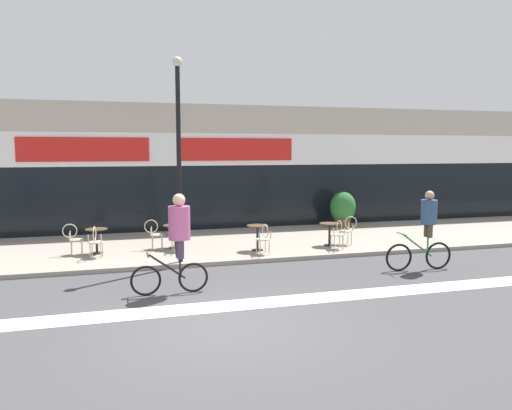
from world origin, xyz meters
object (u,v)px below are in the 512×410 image
(bistro_table_0, at_px, (97,236))
(bistro_table_3, at_px, (330,230))
(lamp_post, at_px, (179,146))
(cafe_chair_3_near, at_px, (338,232))
(planter_pot, at_px, (343,209))
(cafe_chair_1_near, at_px, (178,235))
(cafe_chair_1_side, at_px, (154,232))
(cafe_chair_3_side, at_px, (348,228))
(bistro_table_1, at_px, (175,231))
(cafe_chair_0_side, at_px, (73,237))
(cafe_chair_0_near, at_px, (95,240))
(cyclist_2, at_px, (426,226))
(bistro_table_2, at_px, (257,233))
(cyclist_1, at_px, (177,234))
(cafe_chair_2_near, at_px, (264,237))

(bistro_table_0, relative_size, bistro_table_3, 1.02)
(bistro_table_3, height_order, lamp_post, lamp_post)
(cafe_chair_3_near, relative_size, planter_pot, 0.65)
(bistro_table_0, height_order, bistro_table_3, bistro_table_0)
(cafe_chair_1_near, bearing_deg, lamp_post, 168.45)
(cafe_chair_1_side, bearing_deg, cafe_chair_3_side, -1.59)
(cafe_chair_1_side, relative_size, cafe_chair_3_near, 1.00)
(bistro_table_1, distance_m, cafe_chair_0_side, 2.92)
(cafe_chair_1_side, height_order, lamp_post, lamp_post)
(bistro_table_0, distance_m, lamp_post, 3.79)
(cafe_chair_1_near, xyz_separation_m, cafe_chair_3_near, (4.67, -0.94, 0.00))
(lamp_post, bearing_deg, cafe_chair_1_near, 85.32)
(cafe_chair_0_side, xyz_separation_m, lamp_post, (2.81, -1.71, 2.57))
(cafe_chair_0_near, distance_m, cyclist_2, 8.87)
(cafe_chair_0_side, bearing_deg, bistro_table_2, -10.62)
(cafe_chair_3_side, distance_m, cyclist_2, 3.24)
(bistro_table_3, bearing_deg, bistro_table_1, 168.68)
(bistro_table_1, distance_m, cyclist_2, 7.23)
(cafe_chair_1_side, relative_size, cyclist_1, 0.41)
(bistro_table_0, xyz_separation_m, cafe_chair_3_near, (6.96, -1.37, 0.00))
(cafe_chair_1_near, bearing_deg, cafe_chair_1_side, 38.09)
(bistro_table_1, bearing_deg, lamp_post, -92.88)
(cafe_chair_1_near, height_order, cafe_chair_3_near, same)
(cafe_chair_1_side, bearing_deg, cafe_chair_0_side, -167.25)
(bistro_table_1, bearing_deg, cafe_chair_3_side, -10.08)
(bistro_table_3, xyz_separation_m, cafe_chair_0_side, (-7.59, 0.74, 0.02))
(planter_pot, bearing_deg, bistro_table_2, -142.25)
(bistro_table_0, relative_size, cafe_chair_1_near, 0.81)
(cafe_chair_3_side, height_order, cyclist_2, cyclist_2)
(bistro_table_3, xyz_separation_m, lamp_post, (-4.78, -0.97, 2.59))
(bistro_table_2, distance_m, planter_pot, 5.62)
(cafe_chair_0_near, relative_size, cafe_chair_3_side, 1.00)
(bistro_table_2, height_order, cafe_chair_0_side, cafe_chair_0_side)
(cafe_chair_2_near, bearing_deg, cyclist_2, -129.46)
(cafe_chair_0_side, relative_size, cyclist_2, 0.44)
(bistro_table_3, bearing_deg, cyclist_2, -68.25)
(bistro_table_2, relative_size, cafe_chair_3_side, 0.84)
(cafe_chair_1_near, relative_size, cafe_chair_2_near, 1.00)
(cafe_chair_2_near, relative_size, lamp_post, 0.17)
(cafe_chair_0_side, distance_m, cafe_chair_3_near, 7.71)
(cafe_chair_0_near, bearing_deg, bistro_table_2, -84.31)
(bistro_table_2, bearing_deg, cafe_chair_3_near, -12.45)
(cafe_chair_0_side, bearing_deg, cafe_chair_2_near, -17.14)
(bistro_table_2, relative_size, planter_pot, 0.55)
(bistro_table_3, height_order, cyclist_2, cyclist_2)
(cyclist_1, bearing_deg, cafe_chair_2_near, -134.82)
(cafe_chair_0_near, distance_m, lamp_post, 3.55)
(cafe_chair_0_near, height_order, cafe_chair_1_side, same)
(lamp_post, bearing_deg, cafe_chair_0_near, 153.72)
(cafe_chair_0_side, bearing_deg, planter_pot, 13.60)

